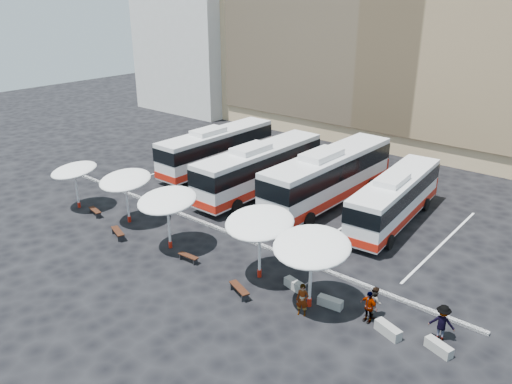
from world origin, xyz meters
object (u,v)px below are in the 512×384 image
Objects in this scene: sunshade_3 at (260,223)px; passenger_3 at (442,322)px; conc_bench_3 at (439,347)px; bus_1 at (260,167)px; sunshade_1 at (125,180)px; sunshade_4 at (312,247)px; passenger_2 at (368,307)px; bus_2 at (329,175)px; wood_bench_3 at (239,289)px; conc_bench_1 at (330,302)px; conc_bench_2 at (388,330)px; wood_bench_1 at (118,232)px; wood_bench_2 at (188,257)px; bus_0 at (217,148)px; passenger_0 at (303,300)px; sunshade_0 at (74,170)px; passenger_1 at (375,302)px; conc_bench_0 at (295,285)px; sunshade_2 at (167,200)px; bus_3 at (395,197)px; wood_bench_0 at (95,211)px.

passenger_3 is (9.65, 1.13, -2.41)m from sunshade_3.
sunshade_3 is at bearing -178.80° from conc_bench_3.
bus_1 reaches higher than sunshade_1.
passenger_2 is at bearing 14.47° from sunshade_4.
bus_2 is 7.61× the size of passenger_3.
sunshade_1 is at bearing 171.01° from wood_bench_3.
conc_bench_1 is 3.22m from conc_bench_2.
wood_bench_1 is 1.21× the size of wood_bench_2.
conc_bench_3 is at bearing -24.78° from bus_0.
wood_bench_3 is 3.57m from passenger_0.
sunshade_4 is at bearing -143.19° from conc_bench_1.
conc_bench_1 is (7.21, -11.23, -1.93)m from bus_2.
sunshade_3 is (16.18, 1.03, 0.44)m from sunshade_0.
passenger_1 is (2.87, 1.35, -2.56)m from sunshade_4.
wood_bench_3 reaches higher than conc_bench_3.
sunshade_3 reaches higher than passenger_3.
bus_1 is 7.71× the size of passenger_2.
conc_bench_2 is (17.68, 2.02, -0.12)m from wood_bench_1.
conc_bench_0 is (6.43, 1.62, -0.08)m from wood_bench_2.
wood_bench_1 is 1.03× the size of wood_bench_3.
bus_1 reaches higher than wood_bench_2.
sunshade_4 is (17.95, -12.13, 1.39)m from bus_0.
bus_1 is at bearing 98.40° from sunshade_2.
bus_0 reaches higher than conc_bench_2.
bus_2 reaches higher than wood_bench_3.
passenger_0 is at bearing -140.18° from passenger_2.
sunshade_4 is at bearing 1.42° from sunshade_0.
conc_bench_3 is at bearing 1.33° from conc_bench_1.
conc_bench_0 is at bearing 57.64° from passenger_1.
bus_1 is at bearing 151.94° from conc_bench_3.
bus_3 is 2.68× the size of sunshade_0.
bus_2 is at bearing 1.81° from passenger_1.
bus_2 is at bearing 132.37° from conc_bench_2.
wood_bench_1 is (-13.63, -1.58, -2.98)m from sunshade_4.
bus_3 is 11.17m from passenger_1.
passenger_1 is 0.62m from passenger_2.
bus_1 reaches higher than sunshade_2.
conc_bench_2 is 2.26m from conc_bench_3.
passenger_2 is at bearing 166.35° from conc_bench_2.
bus_2 is (5.22, 1.58, 0.12)m from bus_1.
passenger_2 reaches higher than conc_bench_2.
bus_0 is 7.37× the size of wood_bench_1.
wood_bench_3 is at bearing -3.84° from wood_bench_0.
sunshade_4 reaches higher than sunshade_2.
sunshade_3 is 7.05m from passenger_1.
passenger_3 is (17.58, -8.61, -1.16)m from bus_1.
wood_bench_1 is at bearing -117.25° from bus_2.
wood_bench_0 is 1.17× the size of conc_bench_1.
sunshade_4 is 3.52× the size of conc_bench_1.
bus_0 is 12.22m from sunshade_1.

